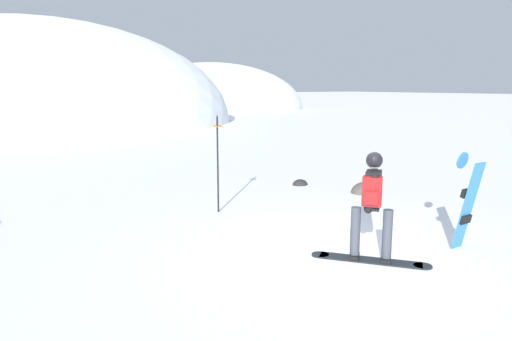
# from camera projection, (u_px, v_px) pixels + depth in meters

# --- Properties ---
(ground_plane) EXTENTS (300.00, 300.00, 0.00)m
(ground_plane) POSITION_uv_depth(u_px,v_px,m) (340.00, 255.00, 7.68)
(ground_plane) COLOR white
(ridge_peak_main) EXTENTS (28.65, 25.78, 14.79)m
(ridge_peak_main) POSITION_uv_depth(u_px,v_px,m) (36.00, 123.00, 34.27)
(ridge_peak_main) COLOR white
(ridge_peak_main) RESTS_ON ground
(ridge_peak_far) EXTENTS (21.79, 19.61, 10.60)m
(ridge_peak_far) POSITION_uv_depth(u_px,v_px,m) (212.00, 109.00, 55.11)
(ridge_peak_far) COLOR white
(ridge_peak_far) RESTS_ON ground
(snowboarder_main) EXTENTS (1.24, 1.51, 1.71)m
(snowboarder_main) POSITION_uv_depth(u_px,v_px,m) (372.00, 204.00, 7.21)
(snowboarder_main) COLOR black
(snowboarder_main) RESTS_ON ground
(spare_snowboard) EXTENTS (0.28, 0.37, 1.63)m
(spare_snowboard) POSITION_uv_depth(u_px,v_px,m) (467.00, 201.00, 7.78)
(spare_snowboard) COLOR blue
(spare_snowboard) RESTS_ON ground
(piste_marker_near) EXTENTS (0.20, 0.20, 2.11)m
(piste_marker_near) POSITION_uv_depth(u_px,v_px,m) (218.00, 157.00, 10.07)
(piste_marker_near) COLOR black
(piste_marker_near) RESTS_ON ground
(rock_dark) EXTENTS (0.78, 0.66, 0.55)m
(rock_dark) POSITION_uv_depth(u_px,v_px,m) (365.00, 193.00, 12.14)
(rock_dark) COLOR #4C4742
(rock_dark) RESTS_ON ground
(rock_mid) EXTENTS (0.44, 0.37, 0.31)m
(rock_mid) POSITION_uv_depth(u_px,v_px,m) (300.00, 185.00, 13.08)
(rock_mid) COLOR #282628
(rock_mid) RESTS_ON ground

